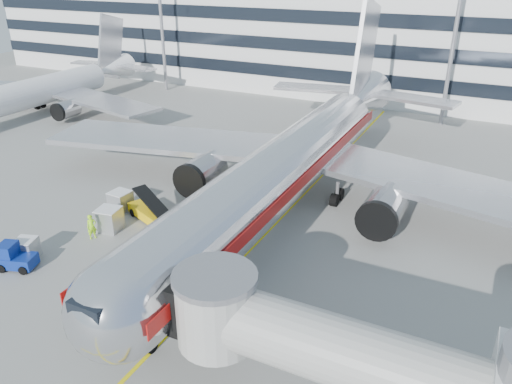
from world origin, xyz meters
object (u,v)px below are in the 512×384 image
at_px(ramp_worker, 92,227).
at_px(cargo_container_right, 121,201).
at_px(main_jet, 294,160).
at_px(belt_loader, 152,213).
at_px(cargo_container_front, 26,249).
at_px(cargo_container_left, 109,219).
at_px(baggage_tug, 14,258).

bearing_deg(ramp_worker, cargo_container_right, 42.83).
xyz_separation_m(main_jet, ramp_worker, (-11.45, -11.87, -3.25)).
height_order(main_jet, belt_loader, main_jet).
distance_m(cargo_container_right, cargo_container_front, 8.88).
relative_size(belt_loader, cargo_container_left, 2.65).
distance_m(cargo_container_right, ramp_worker, 4.80).
xyz_separation_m(main_jet, baggage_tug, (-13.34, -17.29, -3.43)).
xyz_separation_m(belt_loader, ramp_worker, (-2.33, -4.31, 0.29)).
bearing_deg(belt_loader, ramp_worker, -118.41).
relative_size(main_jet, cargo_container_left, 25.98).
relative_size(cargo_container_left, cargo_container_right, 1.15).
distance_m(main_jet, cargo_container_left, 15.55).
bearing_deg(main_jet, ramp_worker, -133.97).
bearing_deg(belt_loader, baggage_tug, -113.42).
xyz_separation_m(belt_loader, cargo_container_front, (-4.52, -8.48, 0.05)).
distance_m(main_jet, cargo_container_front, 21.34).
xyz_separation_m(baggage_tug, cargo_container_front, (-0.30, 1.26, -0.06)).
distance_m(baggage_tug, cargo_container_front, 1.29).
height_order(cargo_container_right, ramp_worker, ramp_worker).
distance_m(cargo_container_left, ramp_worker, 1.66).
bearing_deg(cargo_container_front, cargo_container_left, 67.37).
distance_m(belt_loader, cargo_container_left, 3.40).
bearing_deg(belt_loader, cargo_container_right, 174.38).
bearing_deg(cargo_container_right, belt_loader, -5.62).
relative_size(cargo_container_right, ramp_worker, 0.87).
xyz_separation_m(belt_loader, baggage_tug, (-4.22, -9.73, 0.11)).
xyz_separation_m(main_jet, cargo_container_front, (-13.64, -16.04, -3.49)).
relative_size(belt_loader, cargo_container_right, 3.05).
bearing_deg(cargo_container_right, cargo_container_front, -96.50).
height_order(main_jet, cargo_container_front, main_jet).
relative_size(baggage_tug, cargo_container_front, 1.58).
bearing_deg(cargo_container_right, baggage_tug, -93.98).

